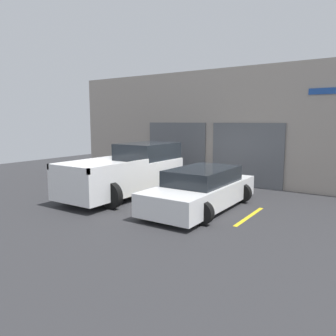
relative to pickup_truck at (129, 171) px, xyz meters
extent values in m
plane|color=#2D2D30|center=(1.58, 0.87, -0.88)|extent=(28.00, 28.00, 0.00)
cube|color=#9E9389|center=(1.58, 4.17, 1.59)|extent=(15.39, 0.60, 4.93)
cube|color=#595B60|center=(-0.34, 3.83, 0.44)|extent=(3.04, 0.08, 2.65)
cube|color=#595B60|center=(3.10, 3.83, 0.44)|extent=(3.04, 0.08, 2.65)
cube|color=#1E4799|center=(5.81, 3.84, 2.91)|extent=(0.90, 0.03, 0.22)
cube|color=white|center=(0.00, -0.27, -0.15)|extent=(1.86, 5.17, 0.99)
cube|color=#1E2328|center=(0.00, 1.15, 0.66)|extent=(1.71, 2.33, 0.64)
cube|color=white|center=(-0.89, -1.43, 0.43)|extent=(0.08, 2.84, 0.18)
cube|color=white|center=(0.89, -1.43, 0.43)|extent=(0.08, 2.84, 0.18)
cube|color=white|center=(0.00, -2.81, 0.43)|extent=(1.86, 0.08, 0.18)
cylinder|color=black|center=(-0.82, 1.33, -0.45)|extent=(0.85, 0.22, 0.85)
cylinder|color=black|center=(0.82, 1.33, -0.45)|extent=(0.85, 0.22, 0.85)
cylinder|color=black|center=(-0.82, -1.87, -0.45)|extent=(0.85, 0.22, 0.85)
cylinder|color=black|center=(0.82, -1.87, -0.45)|extent=(0.85, 0.22, 0.85)
cube|color=white|center=(3.17, -0.27, -0.41)|extent=(1.79, 4.61, 0.65)
cube|color=#1E2328|center=(3.17, -0.15, 0.16)|extent=(1.57, 2.54, 0.47)
cylinder|color=black|center=(2.38, 1.16, -0.56)|extent=(0.65, 0.22, 0.65)
cylinder|color=black|center=(3.95, 1.16, -0.56)|extent=(0.65, 0.22, 0.65)
cylinder|color=black|center=(2.38, -1.70, -0.56)|extent=(0.65, 0.22, 0.65)
cylinder|color=black|center=(3.95, -1.70, -0.56)|extent=(0.65, 0.22, 0.65)
cube|color=gold|center=(-1.58, -0.27, -0.88)|extent=(0.12, 2.20, 0.01)
cube|color=gold|center=(1.58, -0.27, -0.88)|extent=(0.12, 2.20, 0.01)
cube|color=gold|center=(4.75, -0.27, -0.88)|extent=(0.12, 2.20, 0.01)
camera|label=1|loc=(7.86, -9.20, 1.87)|focal=35.00mm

